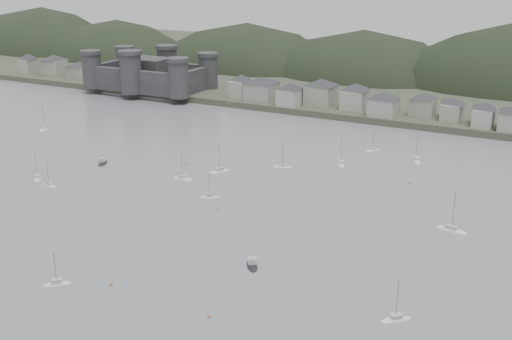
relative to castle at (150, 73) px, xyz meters
The scene contains 10 objects.
ground 216.45m from the castle, 56.28° to the right, with size 900.00×900.00×0.00m, color slate.
far_shore_land 166.61m from the castle, 43.83° to the left, with size 900.00×250.00×3.00m, color #383D2D.
forested_ridge 155.26m from the castle, 35.67° to the left, with size 851.55×103.94×102.57m.
castle is the anchor object (origin of this frame).
waterfront_town 170.64m from the castle, ahead, with size 451.48×28.46×12.92m.
sailboat_lead 147.79m from the castle, 65.92° to the right, with size 6.88×2.97×9.14m.
moored_fleet 180.68m from the castle, 42.36° to the right, with size 218.55×159.56×13.25m.
motor_launch_near 211.06m from the castle, 46.67° to the right, with size 6.01×7.17×3.68m.
motor_launch_far 124.05m from the castle, 61.10° to the right, with size 5.05×7.50×3.70m.
mooring_buoys 160.15m from the castle, 49.51° to the right, with size 132.29×128.41×0.70m.
Camera 1 is at (89.74, -94.36, 70.22)m, focal length 44.76 mm.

